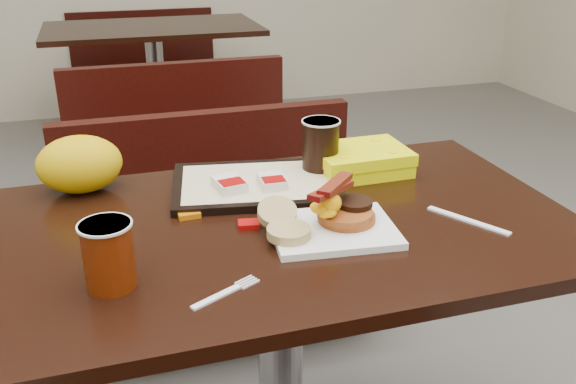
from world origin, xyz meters
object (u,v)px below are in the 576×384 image
object	(u,v)px
pancake_stack	(347,215)
clamshell	(361,160)
coffee_cup_near	(109,255)
platter	(333,230)
bench_near_n	(220,237)
bench_far_n	(147,68)
fork	(216,297)
tray	(256,184)
hashbrown_sleeve_right	(272,181)
knife	(468,220)
table_far	(158,90)
hashbrown_sleeve_left	(229,184)
bench_far_s	(173,128)
paper_bag	(80,164)
table_near	(281,371)
coffee_cup_far	(321,145)

from	to	relation	value
pancake_stack	clamshell	bearing A→B (deg)	61.61
coffee_cup_near	platter	bearing A→B (deg)	9.34
platter	bench_near_n	bearing A→B (deg)	102.42
bench_far_n	fork	size ratio (longest dim) A/B	7.64
bench_near_n	fork	distance (m)	1.02
bench_far_n	pancake_stack	distance (m)	3.38
fork	tray	world-z (taller)	tray
tray	hashbrown_sleeve_right	xyz separation A→B (m)	(0.03, -0.03, 0.02)
bench_far_n	knife	distance (m)	3.45
bench_near_n	bench_far_n	bearing A→B (deg)	90.00
table_far	hashbrown_sleeve_left	xyz separation A→B (m)	(-0.07, -2.44, 0.40)
bench_far_s	clamshell	size ratio (longest dim) A/B	4.59
knife	bench_far_s	bearing A→B (deg)	159.87
fork	paper_bag	xyz separation A→B (m)	(-0.20, 0.51, 0.06)
bench_far_s	pancake_stack	size ratio (longest dim) A/B	8.76
platter	fork	distance (m)	0.30
coffee_cup_near	bench_near_n	bearing A→B (deg)	68.47
bench_far_s	bench_near_n	bearing A→B (deg)	-90.00
table_far	tray	world-z (taller)	tray
tray	clamshell	xyz separation A→B (m)	(0.26, 0.02, 0.02)
table_near	knife	size ratio (longest dim) A/B	6.69
bench_near_n	knife	bearing A→B (deg)	-65.58
table_near	pancake_stack	distance (m)	0.42
knife	coffee_cup_far	world-z (taller)	coffee_cup_far
tray	paper_bag	world-z (taller)	paper_bag
coffee_cup_near	paper_bag	size ratio (longest dim) A/B	0.62
bench_far_n	clamshell	size ratio (longest dim) A/B	4.59
table_far	hashbrown_sleeve_right	bearing A→B (deg)	-89.40
pancake_stack	hashbrown_sleeve_right	bearing A→B (deg)	115.13
bench_far_s	fork	distance (m)	2.17
bench_near_n	table_far	size ratio (longest dim) A/B	0.83
pancake_stack	clamshell	size ratio (longest dim) A/B	0.52
coffee_cup_far	paper_bag	size ratio (longest dim) A/B	0.63
coffee_cup_far	clamshell	distance (m)	0.11
tray	clamshell	world-z (taller)	clamshell
bench_far_n	coffee_cup_near	bearing A→B (deg)	-95.52
bench_far_s	hashbrown_sleeve_left	size ratio (longest dim) A/B	12.66
tray	paper_bag	size ratio (longest dim) A/B	2.02
fork	paper_bag	world-z (taller)	paper_bag
tray	table_far	bearing A→B (deg)	99.68
clamshell	bench_far_s	bearing A→B (deg)	98.06
paper_bag	fork	bearing A→B (deg)	-68.28
bench_far_s	hashbrown_sleeve_left	xyz separation A→B (m)	(-0.07, -1.74, 0.42)
bench_near_n	hashbrown_sleeve_left	size ratio (longest dim) A/B	12.66
knife	hashbrown_sleeve_left	size ratio (longest dim) A/B	2.27
bench_near_n	knife	xyz separation A→B (m)	(0.37, -0.81, 0.39)
paper_bag	tray	bearing A→B (deg)	-14.74
table_far	bench_far_s	xyz separation A→B (m)	(0.00, -0.70, -0.02)
platter	hashbrown_sleeve_left	bearing A→B (deg)	129.62
coffee_cup_near	coffee_cup_far	world-z (taller)	coffee_cup_far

